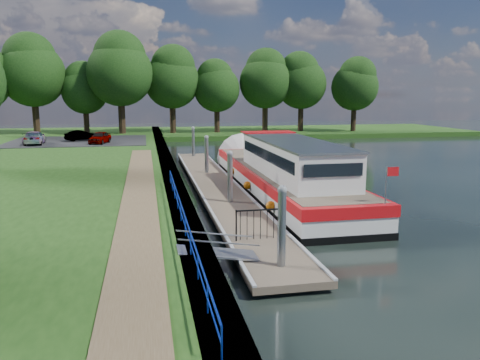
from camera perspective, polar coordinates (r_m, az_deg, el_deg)
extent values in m
plane|color=black|center=(15.41, 4.47, -11.11)|extent=(160.00, 160.00, 0.00)
cube|color=#473D2D|center=(29.29, -8.39, -0.06)|extent=(1.10, 90.00, 0.78)
cube|color=#1D4212|center=(67.91, 2.29, 5.85)|extent=(60.00, 18.00, 0.60)
cube|color=brown|center=(22.32, -12.19, -2.38)|extent=(1.60, 40.00, 0.05)
cube|color=black|center=(52.48, -19.07, 4.52)|extent=(14.00, 12.00, 0.06)
cube|color=#0C2DBF|center=(17.34, -7.00, -3.59)|extent=(0.04, 18.00, 0.04)
cube|color=#0C2DBF|center=(17.42, -6.97, -4.71)|extent=(0.03, 18.00, 0.03)
cylinder|color=#0C2DBF|center=(9.07, -2.24, -19.36)|extent=(0.04, 0.04, 0.72)
cylinder|color=#0C2DBF|center=(10.84, -3.98, -14.18)|extent=(0.04, 0.04, 0.72)
cylinder|color=#0C2DBF|center=(12.67, -5.17, -10.47)|extent=(0.04, 0.04, 0.72)
cylinder|color=#0C2DBF|center=(14.55, -6.04, -7.70)|extent=(0.04, 0.04, 0.72)
cylinder|color=#0C2DBF|center=(16.46, -6.70, -5.57)|extent=(0.04, 0.04, 0.72)
cylinder|color=#0C2DBF|center=(18.39, -7.22, -3.88)|extent=(0.04, 0.04, 0.72)
cylinder|color=#0C2DBF|center=(20.33, -7.64, -2.51)|extent=(0.04, 0.04, 0.72)
cylinder|color=#0C2DBF|center=(22.28, -7.98, -1.39)|extent=(0.04, 0.04, 0.72)
cylinder|color=#0C2DBF|center=(24.24, -8.27, -0.44)|extent=(0.04, 0.04, 0.72)
cylinder|color=#0C2DBF|center=(26.20, -8.52, 0.37)|extent=(0.04, 0.04, 0.72)
cube|color=brown|center=(27.60, -2.87, -0.83)|extent=(2.50, 30.00, 0.24)
cube|color=#9EA0A3|center=(16.30, 3.51, -9.69)|extent=(2.30, 5.00, 0.30)
cube|color=#9EA0A3|center=(23.79, -1.43, -3.21)|extent=(2.30, 5.00, 0.30)
cube|color=#9EA0A3|center=(31.54, -3.94, 0.14)|extent=(2.30, 5.00, 0.30)
cube|color=#9EA0A3|center=(39.39, -5.46, 2.17)|extent=(2.30, 5.00, 0.30)
cube|color=#9EA0A3|center=(27.77, -0.44, -0.43)|extent=(0.12, 30.00, 0.06)
cube|color=#9EA0A3|center=(27.43, -5.33, -0.62)|extent=(0.12, 30.00, 0.06)
cylinder|color=gray|center=(14.59, 5.07, -7.78)|extent=(0.26, 0.26, 3.40)
sphere|color=gray|center=(14.15, 5.18, -1.22)|extent=(0.30, 0.30, 0.30)
cylinder|color=gray|center=(23.09, -1.23, -0.96)|extent=(0.26, 0.26, 3.40)
sphere|color=gray|center=(22.81, -1.25, 3.23)|extent=(0.30, 0.30, 0.30)
cylinder|color=gray|center=(31.86, -4.09, 2.16)|extent=(0.26, 0.26, 3.40)
sphere|color=gray|center=(31.66, -4.12, 5.21)|extent=(0.30, 0.30, 0.30)
cylinder|color=gray|center=(40.73, -5.71, 3.92)|extent=(0.26, 0.26, 3.40)
sphere|color=gray|center=(40.58, -5.75, 6.31)|extent=(0.30, 0.30, 0.30)
cube|color=#A5A8AD|center=(15.29, -2.78, -8.86)|extent=(2.58, 1.00, 0.43)
cube|color=#A5A8AD|center=(14.68, -2.51, -7.63)|extent=(2.58, 0.04, 0.41)
cube|color=#A5A8AD|center=(15.59, -3.06, -6.55)|extent=(2.58, 0.04, 0.41)
cube|color=black|center=(16.93, -0.46, -5.59)|extent=(0.05, 0.05, 1.15)
cube|color=black|center=(17.35, 5.41, -5.24)|extent=(0.05, 0.05, 1.15)
cube|color=black|center=(16.98, 2.52, -3.67)|extent=(1.85, 0.05, 0.05)
cube|color=black|center=(16.96, 0.04, -5.56)|extent=(0.02, 0.02, 1.10)
cube|color=black|center=(17.01, 0.87, -5.51)|extent=(0.02, 0.02, 1.10)
cube|color=black|center=(17.06, 1.69, -5.47)|extent=(0.02, 0.02, 1.10)
cube|color=black|center=(17.12, 2.51, -5.42)|extent=(0.02, 0.02, 1.10)
cube|color=black|center=(17.18, 3.32, -5.37)|extent=(0.02, 0.02, 1.10)
cube|color=black|center=(17.24, 4.13, -5.32)|extent=(0.02, 0.02, 1.10)
cube|color=black|center=(17.31, 4.93, -5.27)|extent=(0.02, 0.02, 1.10)
cube|color=black|center=(27.69, 4.76, -1.37)|extent=(4.00, 20.00, 0.55)
cube|color=silver|center=(27.57, 4.78, -0.15)|extent=(3.96, 19.90, 0.65)
cube|color=red|center=(27.48, 4.79, 1.00)|extent=(4.04, 20.00, 0.48)
cube|color=brown|center=(27.44, 4.80, 1.50)|extent=(3.68, 19.20, 0.04)
cone|color=silver|center=(37.56, 0.38, 2.59)|extent=(4.00, 1.50, 4.00)
cube|color=silver|center=(24.95, 6.42, 2.62)|extent=(3.00, 11.00, 1.75)
cube|color=gray|center=(24.84, 6.47, 4.73)|extent=(3.10, 11.20, 0.10)
cube|color=black|center=(24.50, 3.04, 3.12)|extent=(0.04, 10.00, 0.55)
cube|color=black|center=(25.42, 9.71, 3.25)|extent=(0.04, 10.00, 0.55)
cube|color=black|center=(30.21, 3.23, 4.49)|extent=(2.60, 0.04, 0.55)
cube|color=black|center=(19.76, 11.33, 1.18)|extent=(2.60, 0.04, 0.55)
cube|color=red|center=(29.81, 3.41, 5.86)|extent=(3.20, 1.60, 0.06)
cylinder|color=gray|center=(19.01, 17.38, -0.67)|extent=(0.05, 0.05, 1.50)
cube|color=red|center=(19.04, 18.13, 0.98)|extent=(0.50, 0.02, 0.35)
sphere|color=orange|center=(21.35, 3.76, -3.15)|extent=(0.44, 0.44, 0.44)
sphere|color=orange|center=(26.10, 0.91, -0.64)|extent=(0.44, 0.44, 0.44)
sphere|color=orange|center=(30.93, -1.06, 1.09)|extent=(0.44, 0.44, 0.44)
imported|color=#594C47|center=(19.94, 7.44, 0.66)|extent=(0.51, 0.69, 1.72)
cylinder|color=#332316|center=(64.64, -23.60, 6.91)|extent=(0.83, 0.83, 4.21)
sphere|color=black|center=(64.62, -23.95, 11.67)|extent=(7.95, 7.95, 7.95)
sphere|color=black|center=(64.88, -24.26, 13.40)|extent=(6.31, 6.31, 6.31)
cylinder|color=#332316|center=(64.20, -18.21, 6.74)|extent=(0.70, 0.70, 3.10)
sphere|color=black|center=(64.10, -18.41, 10.27)|extent=(5.85, 5.85, 5.85)
sphere|color=black|center=(64.32, -18.62, 11.56)|extent=(4.65, 4.65, 4.65)
cylinder|color=#332316|center=(61.29, -14.20, 7.35)|extent=(0.84, 0.84, 4.29)
sphere|color=black|center=(61.27, -14.43, 12.47)|extent=(8.10, 8.10, 8.10)
sphere|color=black|center=(61.54, -14.46, 14.35)|extent=(6.44, 6.44, 6.44)
cylinder|color=#332316|center=(63.32, -8.19, 7.44)|extent=(0.79, 0.79, 3.83)
sphere|color=black|center=(63.27, -8.30, 11.87)|extent=(7.24, 7.24, 7.24)
sphere|color=black|center=(63.13, -8.16, 13.53)|extent=(5.75, 5.75, 5.75)
cylinder|color=#332316|center=(63.68, -2.82, 7.29)|extent=(0.72, 0.72, 3.26)
sphere|color=black|center=(63.59, -2.85, 11.04)|extent=(6.16, 6.16, 6.16)
sphere|color=black|center=(63.85, -3.08, 12.42)|extent=(4.89, 4.89, 4.89)
cylinder|color=#332316|center=(65.29, 3.07, 7.59)|extent=(0.78, 0.78, 3.77)
sphere|color=black|center=(65.24, 3.11, 11.82)|extent=(7.13, 7.13, 7.13)
sphere|color=black|center=(65.57, 3.18, 13.37)|extent=(5.66, 5.66, 5.66)
cylinder|color=#332316|center=(66.78, 7.40, 7.53)|extent=(0.77, 0.77, 3.65)
sphere|color=black|center=(66.72, 7.50, 11.53)|extent=(6.89, 6.89, 6.89)
sphere|color=black|center=(66.68, 7.23, 13.02)|extent=(5.47, 5.47, 5.47)
cylinder|color=#332316|center=(67.69, 13.66, 7.26)|extent=(0.74, 0.74, 3.41)
sphere|color=black|center=(67.61, 13.82, 10.94)|extent=(6.43, 6.43, 6.43)
sphere|color=black|center=(67.56, 14.14, 12.29)|extent=(5.11, 5.11, 5.11)
imported|color=#999999|center=(48.87, -16.72, 5.00)|extent=(2.23, 3.74, 1.19)
imported|color=#999999|center=(52.21, -18.74, 5.15)|extent=(3.55, 2.35, 1.11)
imported|color=#999999|center=(50.29, -23.78, 4.74)|extent=(2.13, 4.50, 1.27)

